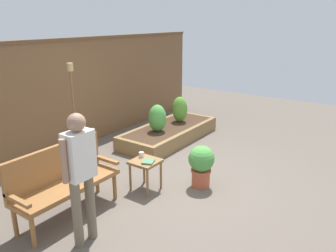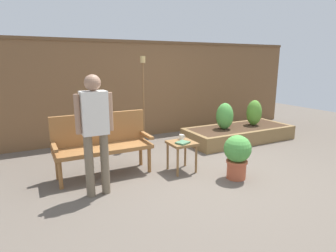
{
  "view_description": "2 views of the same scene",
  "coord_description": "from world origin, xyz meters",
  "px_view_note": "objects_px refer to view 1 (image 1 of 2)",
  "views": [
    {
      "loc": [
        -3.9,
        -2.65,
        2.49
      ],
      "look_at": [
        0.46,
        0.42,
        0.78
      ],
      "focal_mm": 35.65,
      "sensor_mm": 36.0,
      "label": 1
    },
    {
      "loc": [
        -2.51,
        -3.42,
        1.71
      ],
      "look_at": [
        -0.19,
        1.05,
        0.56
      ],
      "focal_mm": 30.26,
      "sensor_mm": 36.0,
      "label": 2
    }
  ],
  "objects_px": {
    "cup_on_table": "(141,154)",
    "shrub_near_bench": "(157,118)",
    "shrub_far_corner": "(180,109)",
    "tiki_torch": "(73,98)",
    "person_by_bench": "(80,168)",
    "side_table": "(145,166)",
    "potted_boxwood": "(201,164)",
    "book_on_table": "(148,162)",
    "garden_bench": "(62,176)"
  },
  "relations": [
    {
      "from": "cup_on_table",
      "to": "shrub_near_bench",
      "type": "xyz_separation_m",
      "value": [
        1.55,
        0.86,
        0.06
      ]
    },
    {
      "from": "shrub_near_bench",
      "to": "shrub_far_corner",
      "type": "relative_size",
      "value": 0.98
    },
    {
      "from": "tiki_torch",
      "to": "person_by_bench",
      "type": "xyz_separation_m",
      "value": [
        -1.38,
        -1.75,
        -0.3
      ]
    },
    {
      "from": "side_table",
      "to": "tiki_torch",
      "type": "xyz_separation_m",
      "value": [
        0.0,
        1.54,
        0.83
      ]
    },
    {
      "from": "potted_boxwood",
      "to": "shrub_far_corner",
      "type": "distance_m",
      "value": 2.48
    },
    {
      "from": "side_table",
      "to": "tiki_torch",
      "type": "distance_m",
      "value": 1.75
    },
    {
      "from": "person_by_bench",
      "to": "book_on_table",
      "type": "bearing_deg",
      "value": 5.37
    },
    {
      "from": "side_table",
      "to": "tiki_torch",
      "type": "height_order",
      "value": "tiki_torch"
    },
    {
      "from": "side_table",
      "to": "person_by_bench",
      "type": "relative_size",
      "value": 0.31
    },
    {
      "from": "side_table",
      "to": "potted_boxwood",
      "type": "relative_size",
      "value": 0.72
    },
    {
      "from": "potted_boxwood",
      "to": "person_by_bench",
      "type": "relative_size",
      "value": 0.42
    },
    {
      "from": "garden_bench",
      "to": "person_by_bench",
      "type": "xyz_separation_m",
      "value": [
        -0.24,
        -0.68,
        0.39
      ]
    },
    {
      "from": "garden_bench",
      "to": "tiki_torch",
      "type": "distance_m",
      "value": 1.71
    },
    {
      "from": "shrub_near_bench",
      "to": "tiki_torch",
      "type": "height_order",
      "value": "tiki_torch"
    },
    {
      "from": "potted_boxwood",
      "to": "shrub_far_corner",
      "type": "relative_size",
      "value": 1.17
    },
    {
      "from": "garden_bench",
      "to": "person_by_bench",
      "type": "relative_size",
      "value": 0.92
    },
    {
      "from": "tiki_torch",
      "to": "person_by_bench",
      "type": "bearing_deg",
      "value": -128.26
    },
    {
      "from": "shrub_near_bench",
      "to": "book_on_table",
      "type": "bearing_deg",
      "value": -147.05
    },
    {
      "from": "person_by_bench",
      "to": "tiki_torch",
      "type": "bearing_deg",
      "value": 51.74
    },
    {
      "from": "book_on_table",
      "to": "person_by_bench",
      "type": "distance_m",
      "value": 1.42
    },
    {
      "from": "shrub_far_corner",
      "to": "person_by_bench",
      "type": "height_order",
      "value": "person_by_bench"
    },
    {
      "from": "potted_boxwood",
      "to": "person_by_bench",
      "type": "height_order",
      "value": "person_by_bench"
    },
    {
      "from": "cup_on_table",
      "to": "person_by_bench",
      "type": "relative_size",
      "value": 0.07
    },
    {
      "from": "garden_bench",
      "to": "cup_on_table",
      "type": "bearing_deg",
      "value": -15.51
    },
    {
      "from": "cup_on_table",
      "to": "shrub_far_corner",
      "type": "distance_m",
      "value": 2.53
    },
    {
      "from": "tiki_torch",
      "to": "shrub_near_bench",
      "type": "bearing_deg",
      "value": -18.9
    },
    {
      "from": "book_on_table",
      "to": "shrub_far_corner",
      "type": "height_order",
      "value": "shrub_far_corner"
    },
    {
      "from": "garden_bench",
      "to": "tiki_torch",
      "type": "relative_size",
      "value": 0.8
    },
    {
      "from": "potted_boxwood",
      "to": "shrub_near_bench",
      "type": "height_order",
      "value": "shrub_near_bench"
    },
    {
      "from": "cup_on_table",
      "to": "person_by_bench",
      "type": "bearing_deg",
      "value": -166.77
    },
    {
      "from": "book_on_table",
      "to": "tiki_torch",
      "type": "distance_m",
      "value": 1.78
    },
    {
      "from": "side_table",
      "to": "book_on_table",
      "type": "relative_size",
      "value": 2.54
    },
    {
      "from": "book_on_table",
      "to": "shrub_near_bench",
      "type": "distance_m",
      "value": 1.97
    },
    {
      "from": "side_table",
      "to": "tiki_torch",
      "type": "relative_size",
      "value": 0.27
    },
    {
      "from": "garden_bench",
      "to": "person_by_bench",
      "type": "height_order",
      "value": "person_by_bench"
    },
    {
      "from": "side_table",
      "to": "book_on_table",
      "type": "height_order",
      "value": "book_on_table"
    },
    {
      "from": "book_on_table",
      "to": "shrub_far_corner",
      "type": "bearing_deg",
      "value": 1.71
    },
    {
      "from": "potted_boxwood",
      "to": "shrub_near_bench",
      "type": "xyz_separation_m",
      "value": [
        1.04,
        1.62,
        0.2
      ]
    },
    {
      "from": "shrub_far_corner",
      "to": "person_by_bench",
      "type": "bearing_deg",
      "value": -162.63
    },
    {
      "from": "cup_on_table",
      "to": "book_on_table",
      "type": "distance_m",
      "value": 0.24
    },
    {
      "from": "shrub_near_bench",
      "to": "side_table",
      "type": "bearing_deg",
      "value": -148.62
    },
    {
      "from": "person_by_bench",
      "to": "cup_on_table",
      "type": "bearing_deg",
      "value": 13.23
    },
    {
      "from": "cup_on_table",
      "to": "person_by_bench",
      "type": "distance_m",
      "value": 1.55
    },
    {
      "from": "cup_on_table",
      "to": "book_on_table",
      "type": "relative_size",
      "value": 0.58
    },
    {
      "from": "cup_on_table",
      "to": "book_on_table",
      "type": "height_order",
      "value": "cup_on_table"
    },
    {
      "from": "book_on_table",
      "to": "cup_on_table",
      "type": "bearing_deg",
      "value": 42.7
    },
    {
      "from": "cup_on_table",
      "to": "tiki_torch",
      "type": "height_order",
      "value": "tiki_torch"
    },
    {
      "from": "side_table",
      "to": "shrub_far_corner",
      "type": "bearing_deg",
      "value": 21.97
    },
    {
      "from": "side_table",
      "to": "cup_on_table",
      "type": "bearing_deg",
      "value": 61.83
    },
    {
      "from": "garden_bench",
      "to": "cup_on_table",
      "type": "distance_m",
      "value": 1.25
    }
  ]
}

